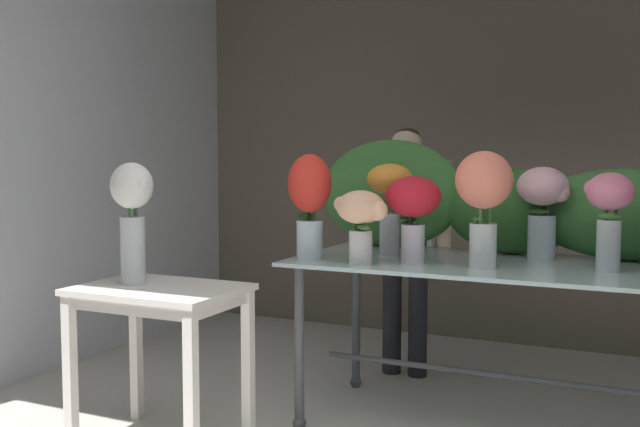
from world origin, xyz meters
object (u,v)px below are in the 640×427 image
at_px(florist, 405,225).
at_px(vase_scarlet_anemones, 310,199).
at_px(vase_white_roses_tall, 132,212).
at_px(vase_sunset_carnations, 391,194).
at_px(vase_crimson_ranunculus, 412,206).
at_px(vase_blush_tulips, 543,203).
at_px(side_table_white, 160,309).
at_px(vase_coral_roses, 483,193).
at_px(vase_rosy_stock, 609,210).
at_px(display_table_glass, 488,287).
at_px(vase_peach_hydrangea, 361,217).

bearing_deg(florist, vase_scarlet_anemones, -99.19).
bearing_deg(vase_white_roses_tall, vase_scarlet_anemones, 40.21).
bearing_deg(vase_sunset_carnations, vase_scarlet_anemones, -132.65).
distance_m(vase_sunset_carnations, vase_crimson_ranunculus, 0.33).
height_order(florist, vase_blush_tulips, florist).
distance_m(side_table_white, vase_crimson_ranunculus, 1.32).
distance_m(side_table_white, vase_white_roses_tall, 0.48).
bearing_deg(florist, vase_coral_roses, -53.14).
relative_size(vase_sunset_carnations, vase_blush_tulips, 1.03).
bearing_deg(florist, vase_rosy_stock, -32.73).
relative_size(vase_sunset_carnations, vase_scarlet_anemones, 0.91).
height_order(vase_rosy_stock, vase_white_roses_tall, vase_white_roses_tall).
bearing_deg(vase_crimson_ranunculus, florist, 110.52).
bearing_deg(side_table_white, florist, 66.83).
height_order(vase_coral_roses, vase_white_roses_tall, vase_coral_roses).
distance_m(display_table_glass, vase_white_roses_tall, 1.79).
bearing_deg(side_table_white, vase_peach_hydrangea, 31.63).
xyz_separation_m(side_table_white, vase_coral_roses, (1.38, 0.67, 0.55)).
height_order(vase_rosy_stock, vase_crimson_ranunculus, vase_rosy_stock).
xyz_separation_m(display_table_glass, vase_coral_roses, (0.01, -0.19, 0.48)).
height_order(side_table_white, vase_coral_roses, vase_coral_roses).
height_order(vase_rosy_stock, vase_scarlet_anemones, vase_scarlet_anemones).
bearing_deg(vase_white_roses_tall, vase_blush_tulips, 30.93).
bearing_deg(vase_sunset_carnations, vase_peach_hydrangea, -90.81).
distance_m(side_table_white, vase_blush_tulips, 1.97).
bearing_deg(vase_peach_hydrangea, display_table_glass, 32.52).
bearing_deg(display_table_glass, vase_rosy_stock, -5.85).
xyz_separation_m(vase_crimson_ranunculus, vase_scarlet_anemones, (-0.52, -0.09, 0.03)).
bearing_deg(vase_crimson_ranunculus, vase_sunset_carnations, 129.07).
bearing_deg(vase_scarlet_anemones, side_table_white, -132.32).
bearing_deg(florist, vase_sunset_carnations, -77.94).
bearing_deg(vase_rosy_stock, vase_crimson_ranunculus, -170.87).
xyz_separation_m(display_table_glass, vase_sunset_carnations, (-0.54, 0.05, 0.45)).
xyz_separation_m(side_table_white, vase_rosy_stock, (1.93, 0.80, 0.48)).
xyz_separation_m(vase_blush_tulips, vase_white_roses_tall, (-1.75, -1.05, -0.03)).
distance_m(side_table_white, vase_scarlet_anemones, 0.92).
xyz_separation_m(florist, vase_rosy_stock, (1.24, -0.80, 0.19)).
height_order(vase_rosy_stock, vase_peach_hydrangea, vase_rosy_stock).
height_order(vase_peach_hydrangea, vase_blush_tulips, vase_blush_tulips).
bearing_deg(vase_sunset_carnations, vase_blush_tulips, 10.50).
xyz_separation_m(vase_blush_tulips, vase_scarlet_anemones, (-1.08, -0.48, 0.02)).
bearing_deg(vase_rosy_stock, side_table_white, -157.48).
bearing_deg(vase_sunset_carnations, vase_coral_roses, -23.67).
xyz_separation_m(vase_sunset_carnations, vase_peach_hydrangea, (-0.01, -0.40, -0.09)).
bearing_deg(vase_coral_roses, vase_crimson_ranunculus, -178.06).
relative_size(vase_sunset_carnations, vase_coral_roses, 0.88).
bearing_deg(vase_rosy_stock, vase_coral_roses, -166.46).
bearing_deg(vase_crimson_ranunculus, side_table_white, -147.68).
bearing_deg(vase_sunset_carnations, vase_rosy_stock, -5.72).
relative_size(display_table_glass, vase_blush_tulips, 4.08).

